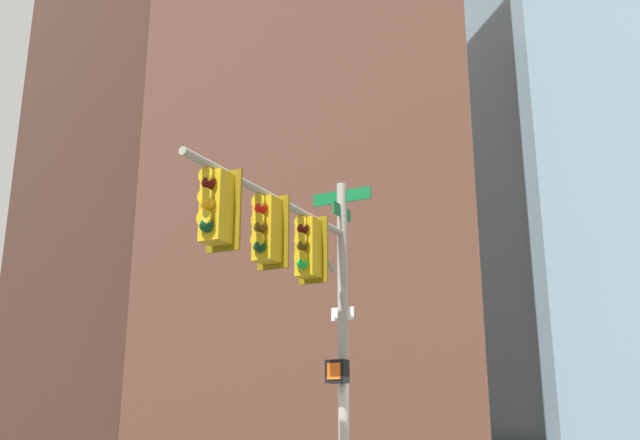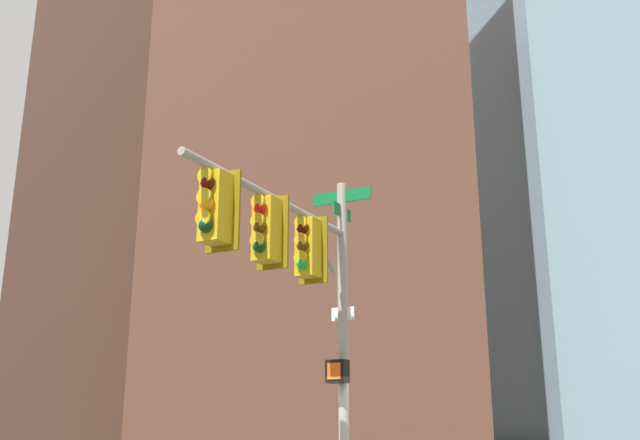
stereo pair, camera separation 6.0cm
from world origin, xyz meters
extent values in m
cylinder|color=#9E998C|center=(-0.24, -0.28, 3.06)|extent=(0.19, 0.19, 6.12)
cylinder|color=#9E998C|center=(-1.82, -2.09, 5.14)|extent=(3.24, 3.69, 0.12)
cylinder|color=#9E998C|center=(-0.81, -0.94, 4.69)|extent=(0.75, 0.84, 0.75)
cube|color=#0F6B33|center=(-0.24, -0.28, 5.87)|extent=(0.92, 0.81, 0.24)
cube|color=#0F6B33|center=(-0.24, -0.28, 5.57)|extent=(0.49, 0.56, 0.24)
cube|color=white|center=(-0.24, -0.28, 3.64)|extent=(0.36, 0.32, 0.24)
cube|color=gold|center=(-1.11, -1.29, 4.58)|extent=(0.48, 0.48, 1.00)
cube|color=#7D640C|center=(-0.99, -1.15, 4.58)|extent=(0.44, 0.39, 1.16)
sphere|color=#470A07|center=(-1.25, -1.44, 4.88)|extent=(0.20, 0.20, 0.20)
cylinder|color=gold|center=(-1.29, -1.49, 4.97)|extent=(0.20, 0.18, 0.23)
sphere|color=#4C330A|center=(-1.25, -1.44, 4.58)|extent=(0.20, 0.20, 0.20)
cylinder|color=gold|center=(-1.29, -1.49, 4.67)|extent=(0.20, 0.18, 0.23)
sphere|color=green|center=(-1.25, -1.44, 4.28)|extent=(0.20, 0.20, 0.20)
cylinder|color=gold|center=(-1.29, -1.49, 4.37)|extent=(0.20, 0.18, 0.23)
cube|color=gold|center=(-1.99, -2.29, 4.58)|extent=(0.48, 0.48, 1.00)
cube|color=#7D640C|center=(-1.87, -2.15, 4.58)|extent=(0.44, 0.39, 1.16)
sphere|color=red|center=(-2.13, -2.45, 4.88)|extent=(0.20, 0.20, 0.20)
cylinder|color=gold|center=(-2.17, -2.50, 4.97)|extent=(0.20, 0.18, 0.23)
sphere|color=#4C330A|center=(-2.13, -2.45, 4.58)|extent=(0.20, 0.20, 0.20)
cylinder|color=gold|center=(-2.17, -2.50, 4.67)|extent=(0.20, 0.18, 0.23)
sphere|color=#0A3819|center=(-2.13, -2.45, 4.28)|extent=(0.20, 0.20, 0.20)
cylinder|color=gold|center=(-2.17, -2.50, 4.37)|extent=(0.20, 0.18, 0.23)
cube|color=gold|center=(-2.87, -3.30, 4.58)|extent=(0.48, 0.48, 1.00)
cube|color=#7D640C|center=(-2.74, -3.15, 4.58)|extent=(0.44, 0.39, 1.16)
sphere|color=#470A07|center=(-3.00, -3.45, 4.88)|extent=(0.20, 0.20, 0.20)
cylinder|color=gold|center=(-3.04, -3.50, 4.97)|extent=(0.20, 0.18, 0.23)
sphere|color=#F29E0C|center=(-3.00, -3.45, 4.58)|extent=(0.20, 0.20, 0.20)
cylinder|color=gold|center=(-3.04, -3.50, 4.67)|extent=(0.20, 0.18, 0.23)
sphere|color=#0A3819|center=(-3.00, -3.45, 4.28)|extent=(0.20, 0.20, 0.20)
cylinder|color=gold|center=(-3.04, -3.50, 4.37)|extent=(0.20, 0.18, 0.23)
cube|color=black|center=(-0.40, -0.47, 2.59)|extent=(0.44, 0.43, 0.40)
cube|color=#EA5914|center=(-0.49, -0.57, 2.59)|extent=(0.20, 0.18, 0.28)
cube|color=#4C3328|center=(-1.72, 43.32, 21.62)|extent=(21.47, 20.86, 43.24)
cube|color=brown|center=(5.06, 31.89, 24.26)|extent=(19.34, 16.10, 48.52)
cube|color=#8CB2C6|center=(34.61, 44.28, 31.62)|extent=(24.78, 30.20, 63.24)
camera|label=1|loc=(-3.71, -12.70, 1.76)|focal=39.91mm
camera|label=2|loc=(-3.65, -12.71, 1.76)|focal=39.91mm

